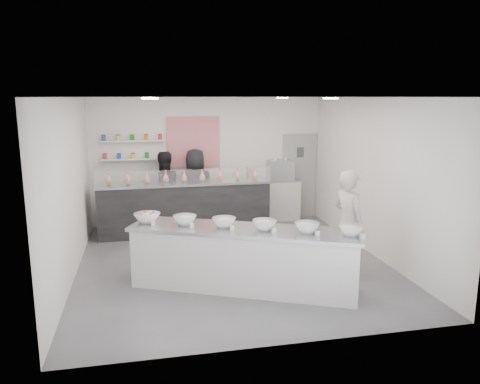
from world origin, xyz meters
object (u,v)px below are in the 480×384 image
object	(u,v)px
espresso_ledge	(272,200)
staff_right	(196,188)
prep_counter	(244,259)
staff_left	(164,190)
back_bar	(185,208)
woman_prep	(348,223)
espresso_machine	(280,170)

from	to	relation	value
espresso_ledge	staff_right	world-z (taller)	staff_right
prep_counter	staff_left	xyz separation A→B (m)	(-1.06, 3.79, 0.40)
staff_right	prep_counter	bearing A→B (deg)	93.10
back_bar	staff_left	world-z (taller)	staff_left
woman_prep	staff_left	distance (m)	4.62
espresso_machine	woman_prep	world-z (taller)	woman_prep
espresso_ledge	woman_prep	size ratio (longest dim) A/B	0.74
prep_counter	espresso_ledge	xyz separation A→B (m)	(1.59, 3.97, 0.01)
espresso_machine	prep_counter	bearing A→B (deg)	-114.10
espresso_machine	staff_left	distance (m)	2.86
espresso_machine	staff_right	world-z (taller)	staff_right
prep_counter	staff_right	size ratio (longest dim) A/B	1.97
espresso_ledge	staff_left	distance (m)	2.68
back_bar	espresso_machine	size ratio (longest dim) A/B	6.18
espresso_ledge	espresso_machine	size ratio (longest dim) A/B	2.21
espresso_machine	staff_left	world-z (taller)	staff_left
staff_right	espresso_ledge	bearing A→B (deg)	-176.30
woman_prep	staff_right	bearing A→B (deg)	14.75
back_bar	staff_left	xyz separation A→B (m)	(-0.43, 0.53, 0.31)
espresso_ledge	staff_left	world-z (taller)	staff_left
staff_right	espresso_machine	bearing A→B (deg)	-176.78
espresso_ledge	staff_left	size ratio (longest dim) A/B	0.76
back_bar	staff_right	size ratio (longest dim) A/B	2.06
espresso_machine	staff_right	size ratio (longest dim) A/B	0.33
prep_counter	back_bar	world-z (taller)	back_bar
prep_counter	espresso_ledge	size ratio (longest dim) A/B	2.69
prep_counter	staff_left	world-z (taller)	staff_left
espresso_ledge	staff_right	xyz separation A→B (m)	(-1.90, -0.18, 0.42)
espresso_machine	woman_prep	size ratio (longest dim) A/B	0.34
prep_counter	back_bar	size ratio (longest dim) A/B	0.96
woman_prep	espresso_ledge	bearing A→B (deg)	-12.41
woman_prep	staff_left	xyz separation A→B (m)	(-2.91, 3.59, -0.02)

